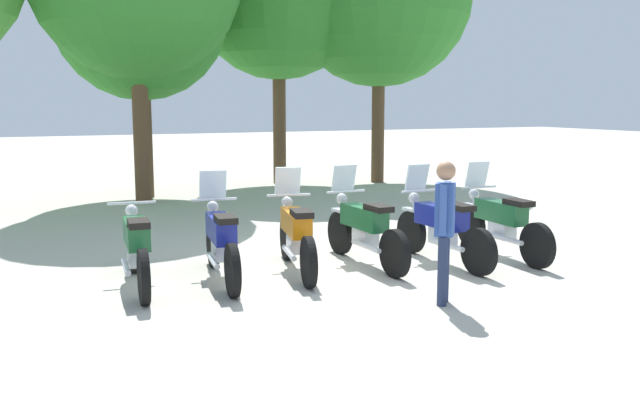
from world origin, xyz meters
TOP-DOWN VIEW (x-y plane):
  - ground_plane at (0.00, 0.00)m, footprint 80.00×80.00m
  - motorcycle_0 at (-2.59, 0.27)m, footprint 0.62×2.19m
  - motorcycle_1 at (-1.55, 0.16)m, footprint 0.65×2.19m
  - motorcycle_2 at (-0.51, 0.15)m, footprint 0.75×2.17m
  - motorcycle_3 at (0.51, 0.14)m, footprint 0.62×2.19m
  - motorcycle_4 at (1.55, -0.24)m, footprint 0.62×2.19m
  - motorcycle_5 at (2.59, -0.25)m, footprint 0.62×2.19m
  - person_0 at (0.45, -1.90)m, footprint 0.33×0.35m
  - tree_2 at (-1.05, 8.35)m, footprint 4.06×4.06m

SIDE VIEW (x-z plane):
  - ground_plane at x=0.00m, z-range 0.00..0.00m
  - motorcycle_0 at x=-2.59m, z-range 0.01..1.00m
  - motorcycle_1 at x=-1.55m, z-range -0.17..1.20m
  - motorcycle_2 at x=-0.51m, z-range -0.17..1.20m
  - motorcycle_3 at x=0.51m, z-range -0.17..1.20m
  - motorcycle_4 at x=1.55m, z-range -0.17..1.20m
  - motorcycle_5 at x=2.59m, z-range -0.17..1.20m
  - person_0 at x=0.45m, z-range 0.13..1.76m
  - tree_2 at x=-1.05m, z-range 1.13..7.49m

